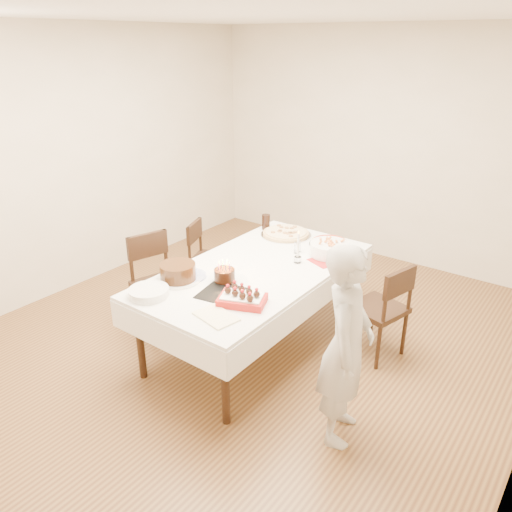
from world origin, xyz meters
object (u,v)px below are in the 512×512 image
Objects in this scene: chair_right_savory at (378,309)px; taper_candle at (298,247)px; person at (346,346)px; pasta_bowl at (329,249)px; birthday_cake at (224,271)px; chair_left_savory at (211,259)px; dining_table at (256,307)px; chair_left_dessert at (160,286)px; layer_cake at (178,272)px; strawberry_box at (242,299)px; pizza_white at (286,233)px; pizza_pepperoni at (330,243)px; cola_glass at (266,222)px.

taper_candle is at bearing -149.04° from chair_right_savory.
person is 4.06× the size of pasta_bowl.
chair_left_savory is at bearing 137.38° from birthday_cake.
dining_table is 0.91m from chair_left_dessert.
taper_candle reaches higher than layer_cake.
layer_cake is 0.65m from strawberry_box.
layer_cake is (-0.14, -1.35, 0.05)m from pizza_white.
dining_table is at bearing -141.52° from chair_left_dessert.
person reaches higher than birthday_cake.
chair_left_dessert reaches higher than layer_cake.
chair_left_savory reaches higher than dining_table.
dining_table is 0.83m from pasta_bowl.
layer_cake is at bearing -95.87° from pizza_white.
pasta_bowl is at bearing -125.44° from chair_left_dessert.
pizza_pepperoni is at bearing 174.92° from chair_left_savory.
pizza_pepperoni is at bearing 168.99° from chair_right_savory.
pasta_bowl is 2.27× the size of cola_glass.
cola_glass is at bearing 144.41° from taper_candle.
chair_right_savory reaches higher than strawberry_box.
dining_table is at bearing 117.63° from strawberry_box.
cola_glass is at bearing 120.77° from dining_table.
dining_table is 12.86× the size of birthday_cake.
cola_glass is (-0.73, -0.02, 0.05)m from pizza_pepperoni.
pizza_white is at bearing 110.92° from strawberry_box.
pizza_pepperoni is at bearing -116.53° from chair_left_dessert.
dining_table is at bearing -106.53° from pizza_pepperoni.
chair_right_savory is at bearing 16.43° from taper_candle.
pasta_bowl reaches higher than chair_right_savory.
strawberry_box is (0.51, -1.34, 0.02)m from pizza_white.
dining_table is at bearing -125.72° from taper_candle.
strawberry_box is (0.77, -1.36, -0.03)m from cola_glass.
chair_left_dessert is at bearing -141.85° from pasta_bowl.
chair_left_savory is 2.38× the size of strawberry_box.
pizza_white is (0.73, 0.31, 0.37)m from chair_left_savory.
dining_table is 6.31× the size of strawberry_box.
dining_table is 5.64× the size of pizza_pepperoni.
pizza_pepperoni is at bearing 76.12° from birthday_cake.
chair_left_dessert is 1.32m from pizza_white.
pasta_bowl is (1.20, 0.95, 0.35)m from chair_left_dessert.
strawberry_box is (0.07, -0.86, -0.11)m from taper_candle.
chair_left_dessert is 2.72× the size of strawberry_box.
taper_candle reaches higher than pizza_pepperoni.
cola_glass is at bearing -177.68° from chair_right_savory.
taper_candle is at bearing -47.28° from pizza_white.
dining_table is 0.95m from pizza_pepperoni.
chair_right_savory is at bearing -137.64° from chair_left_dessert.
cola_glass reaches higher than pizza_white.
chair_left_savory is 2.72× the size of taper_candle.
chair_left_dessert is 3.11× the size of taper_candle.
strawberry_box is at bearing -174.32° from chair_left_dessert.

